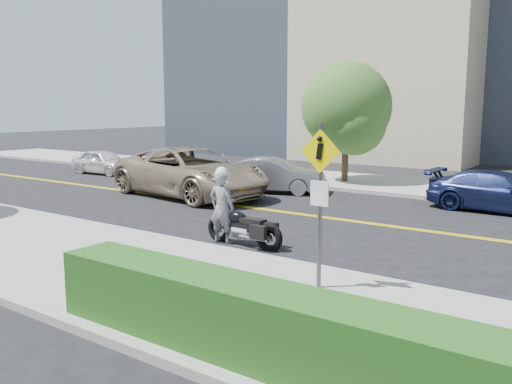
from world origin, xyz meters
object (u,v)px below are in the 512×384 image
object	(u,v)px
motorcyclist	(222,205)
parked_car_blue	(499,192)
motorcycle	(244,219)
parked_car_white	(103,162)
parked_car_silver	(272,175)
suv	(191,172)
pedestrian_sign	(320,190)

from	to	relation	value
motorcyclist	parked_car_blue	xyz separation A→B (m)	(4.79, 8.52, -0.31)
motorcycle	parked_car_white	distance (m)	16.30
motorcyclist	parked_car_silver	size ratio (longest dim) A/B	0.46
suv	parked_car_white	size ratio (longest dim) A/B	1.84
pedestrian_sign	parked_car_blue	world-z (taller)	pedestrian_sign
parked_car_blue	motorcycle	bearing A→B (deg)	155.27
parked_car_white	parked_car_blue	bearing A→B (deg)	-89.02
motorcycle	parked_car_blue	world-z (taller)	motorcycle
motorcyclist	parked_car_blue	size ratio (longest dim) A/B	0.43
pedestrian_sign	motorcycle	xyz separation A→B (m)	(-3.29, 2.11, -1.28)
pedestrian_sign	motorcyclist	world-z (taller)	pedestrian_sign
motorcycle	parked_car_white	xyz separation A→B (m)	(-14.54, 7.37, -0.05)
pedestrian_sign	motorcycle	distance (m)	4.11
motorcycle	parked_car_blue	size ratio (longest dim) A/B	0.49
motorcyclist	parked_car_silver	distance (m)	8.35
parked_car_silver	pedestrian_sign	bearing A→B (deg)	-162.21
parked_car_silver	parked_car_white	bearing A→B (deg)	70.24
pedestrian_sign	motorcyclist	size ratio (longest dim) A/B	1.54
parked_car_white	motorcyclist	bearing A→B (deg)	-120.43
pedestrian_sign	parked_car_white	size ratio (longest dim) A/B	0.82
parked_car_white	parked_car_blue	world-z (taller)	parked_car_blue
motorcycle	pedestrian_sign	bearing A→B (deg)	-31.33
motorcycle	suv	bearing A→B (deg)	143.47
motorcyclist	motorcycle	xyz separation A→B (m)	(0.60, 0.13, -0.29)
motorcyclist	parked_car_silver	world-z (taller)	motorcyclist
motorcyclist	parked_car_white	bearing A→B (deg)	-37.83
motorcyclist	parked_car_blue	distance (m)	9.78
parked_car_white	motorcycle	bearing A→B (deg)	-119.05
motorcyclist	motorcycle	size ratio (longest dim) A/B	0.87
motorcyclist	motorcycle	bearing A→B (deg)	-177.70
motorcycle	parked_car_blue	distance (m)	9.39
pedestrian_sign	parked_car_white	bearing A→B (deg)	151.98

